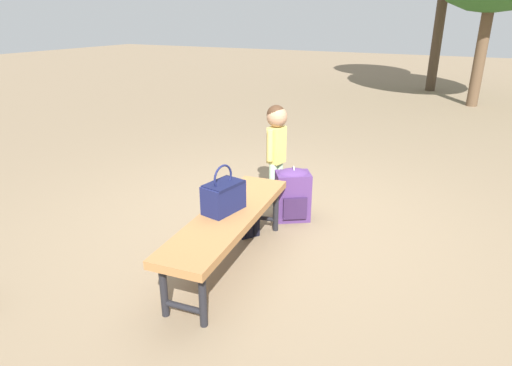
{
  "coord_description": "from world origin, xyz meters",
  "views": [
    {
      "loc": [
        -3.31,
        -1.6,
        1.84
      ],
      "look_at": [
        -0.13,
        0.03,
        0.45
      ],
      "focal_mm": 30.51,
      "sensor_mm": 36.0,
      "label": 1
    }
  ],
  "objects_px": {
    "child_standing": "(276,139)",
    "backpack_small": "(248,220)",
    "backpack_large": "(293,193)",
    "handbag": "(224,195)",
    "park_bench": "(229,220)"
  },
  "relations": [
    {
      "from": "park_bench",
      "to": "backpack_small",
      "type": "xyz_separation_m",
      "value": [
        0.51,
        0.11,
        -0.25
      ]
    },
    {
      "from": "park_bench",
      "to": "child_standing",
      "type": "distance_m",
      "value": 1.36
    },
    {
      "from": "park_bench",
      "to": "child_standing",
      "type": "relative_size",
      "value": 1.61
    },
    {
      "from": "backpack_large",
      "to": "handbag",
      "type": "bearing_deg",
      "value": 170.7
    },
    {
      "from": "child_standing",
      "to": "backpack_large",
      "type": "height_order",
      "value": "child_standing"
    },
    {
      "from": "child_standing",
      "to": "backpack_small",
      "type": "bearing_deg",
      "value": -172.98
    },
    {
      "from": "park_bench",
      "to": "backpack_large",
      "type": "xyz_separation_m",
      "value": [
        1.01,
        -0.11,
        -0.13
      ]
    },
    {
      "from": "child_standing",
      "to": "backpack_large",
      "type": "distance_m",
      "value": 0.6
    },
    {
      "from": "park_bench",
      "to": "backpack_small",
      "type": "height_order",
      "value": "park_bench"
    },
    {
      "from": "handbag",
      "to": "backpack_large",
      "type": "bearing_deg",
      "value": -9.3
    },
    {
      "from": "backpack_large",
      "to": "park_bench",
      "type": "bearing_deg",
      "value": 174.05
    },
    {
      "from": "park_bench",
      "to": "backpack_small",
      "type": "bearing_deg",
      "value": 12.38
    },
    {
      "from": "backpack_small",
      "to": "child_standing",
      "type": "bearing_deg",
      "value": 7.02
    },
    {
      "from": "child_standing",
      "to": "backpack_large",
      "type": "bearing_deg",
      "value": -133.83
    },
    {
      "from": "child_standing",
      "to": "backpack_small",
      "type": "xyz_separation_m",
      "value": [
        -0.8,
        -0.1,
        -0.53
      ]
    }
  ]
}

